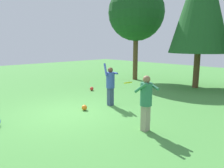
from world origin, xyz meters
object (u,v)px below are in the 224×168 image
object	(u,v)px
ball_red	(92,89)
frisbee	(128,83)
person_thrower	(110,83)
ball_orange	(84,108)
tree_left	(136,13)
person_catcher	(146,99)

from	to	relation	value
ball_red	frisbee	bearing A→B (deg)	-24.99
person_thrower	ball_orange	size ratio (longest dim) A/B	8.31
frisbee	ball_red	size ratio (longest dim) A/B	1.73
ball_red	tree_left	bearing A→B (deg)	99.85
frisbee	tree_left	size ratio (longest dim) A/B	0.05
person_thrower	ball_red	size ratio (longest dim) A/B	8.66
frisbee	ball_orange	size ratio (longest dim) A/B	1.66
frisbee	tree_left	distance (m)	9.12
frisbee	ball_orange	xyz separation A→B (m)	(-1.94, -0.30, -1.18)
ball_red	ball_orange	bearing A→B (deg)	-43.10
person_thrower	tree_left	size ratio (longest dim) A/B	0.27
ball_orange	tree_left	bearing A→B (deg)	115.76
ball_orange	person_catcher	bearing A→B (deg)	2.16
ball_red	tree_left	xyz separation A→B (m)	(-0.79, 4.56, 4.45)
ball_orange	ball_red	size ratio (longest dim) A/B	1.04
person_thrower	person_catcher	distance (m)	2.83
person_thrower	person_catcher	size ratio (longest dim) A/B	1.07
ball_red	tree_left	world-z (taller)	tree_left
person_catcher	ball_orange	bearing A→B (deg)	14.84
frisbee	ball_red	world-z (taller)	frisbee
frisbee	ball_red	xyz separation A→B (m)	(-4.51, 2.10, -1.18)
frisbee	ball_orange	distance (m)	2.29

